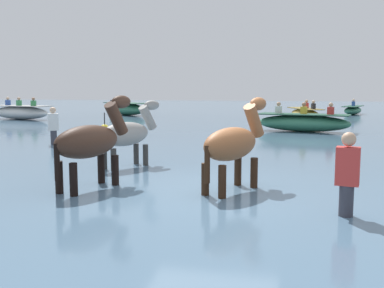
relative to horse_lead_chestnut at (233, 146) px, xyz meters
The scene contains 13 objects.
ground_plane 1.29m from the horse_lead_chestnut, 169.33° to the right, with size 120.00×120.00×0.00m, color #756B56.
water_surface 9.98m from the horse_lead_chestnut, 92.46° to the left, with size 90.00×90.00×0.43m, color slate.
horse_lead_chestnut is the anchor object (origin of this frame).
horse_trailing_dark_bay 2.54m from the horse_lead_chestnut, behind, with size 1.00×1.91×2.09m.
horse_flank_grey 3.27m from the horse_lead_chestnut, 144.20° to the left, with size 1.14×1.70×1.94m.
boat_far_inshore 25.01m from the horse_lead_chestnut, 77.92° to the left, with size 1.88×3.14×1.05m.
boat_far_offshore 22.77m from the horse_lead_chestnut, 114.78° to the left, with size 3.90×3.40×0.95m.
boat_mid_channel 18.79m from the horse_lead_chestnut, 84.26° to the left, with size 2.09×3.67×1.13m.
boat_near_port 21.04m from the horse_lead_chestnut, 132.15° to the left, with size 4.18×2.28×1.27m.
boat_distant_east 11.53m from the horse_lead_chestnut, 82.25° to the left, with size 4.00×2.05×1.21m.
person_wading_close 8.34m from the horse_lead_chestnut, 140.12° to the left, with size 0.38×0.34×1.63m.
person_spectator_far 2.20m from the horse_lead_chestnut, 36.08° to the right, with size 0.35×0.26×1.63m.
channel_buoy 10.94m from the horse_lead_chestnut, 124.54° to the left, with size 0.36×0.36×0.82m.
Camera 1 is at (1.34, -7.75, 2.24)m, focal length 42.38 mm.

